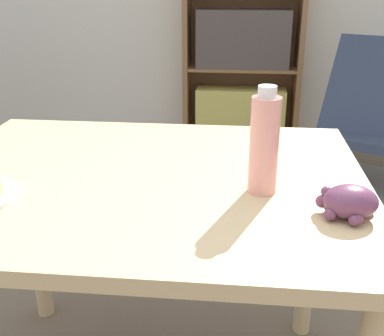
# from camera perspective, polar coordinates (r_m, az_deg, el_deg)

# --- Properties ---
(dining_table) EXTENTS (1.10, 0.87, 0.77)m
(dining_table) POSITION_cam_1_polar(r_m,az_deg,el_deg) (1.25, -5.53, -5.38)
(dining_table) COLOR #D1B27F
(dining_table) RESTS_ON ground_plane
(grape_bunch) EXTENTS (0.13, 0.10, 0.07)m
(grape_bunch) POSITION_cam_1_polar(r_m,az_deg,el_deg) (1.04, 18.12, -3.92)
(grape_bunch) COLOR #6B3856
(grape_bunch) RESTS_ON dining_table
(drink_bottle) EXTENTS (0.07, 0.07, 0.25)m
(drink_bottle) POSITION_cam_1_polar(r_m,az_deg,el_deg) (1.08, 8.56, 2.86)
(drink_bottle) COLOR pink
(drink_bottle) RESTS_ON dining_table
(lounge_chair_far) EXTENTS (0.87, 0.96, 0.88)m
(lounge_chair_far) POSITION_cam_1_polar(r_m,az_deg,el_deg) (2.98, 20.53, 2.22)
(lounge_chair_far) COLOR slate
(lounge_chair_far) RESTS_ON ground_plane
(bookshelf) EXTENTS (0.85, 0.30, 1.72)m
(bookshelf) POSITION_cam_1_polar(r_m,az_deg,el_deg) (3.58, 6.07, 15.33)
(bookshelf) COLOR brown
(bookshelf) RESTS_ON ground_plane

